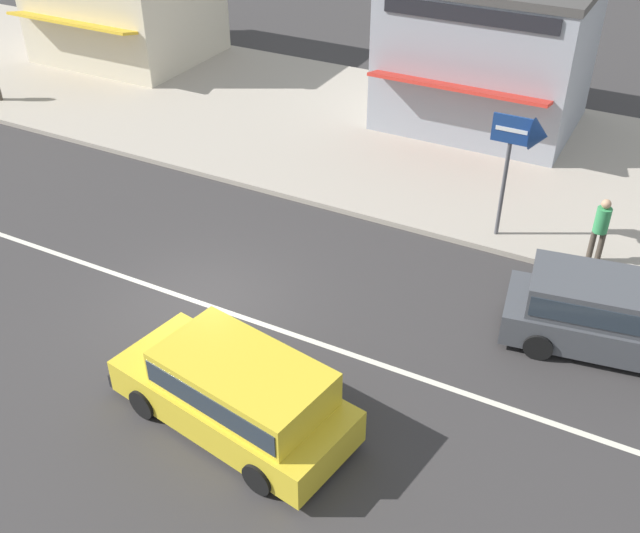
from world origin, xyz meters
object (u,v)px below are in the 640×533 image
object	(u,v)px
shopfront_mid_block	(487,52)
minivan_dark_grey_1	(607,312)
pedestrian_near_clock	(601,226)
minivan_yellow_2	(237,390)
arrow_signboard	(532,140)

from	to	relation	value
shopfront_mid_block	minivan_dark_grey_1	bearing A→B (deg)	-59.29
pedestrian_near_clock	shopfront_mid_block	world-z (taller)	shopfront_mid_block
minivan_yellow_2	pedestrian_near_clock	world-z (taller)	pedestrian_near_clock
minivan_dark_grey_1	arrow_signboard	world-z (taller)	arrow_signboard
minivan_yellow_2	arrow_signboard	size ratio (longest dim) A/B	1.53
arrow_signboard	pedestrian_near_clock	size ratio (longest dim) A/B	1.92
minivan_dark_grey_1	arrow_signboard	size ratio (longest dim) A/B	1.41
minivan_dark_grey_1	minivan_yellow_2	distance (m)	7.66
minivan_dark_grey_1	arrow_signboard	distance (m)	4.45
pedestrian_near_clock	arrow_signboard	bearing A→B (deg)	176.75
arrow_signboard	shopfront_mid_block	size ratio (longest dim) A/B	0.53
minivan_dark_grey_1	shopfront_mid_block	size ratio (longest dim) A/B	0.74
minivan_yellow_2	shopfront_mid_block	size ratio (longest dim) A/B	0.81
minivan_dark_grey_1	pedestrian_near_clock	xyz separation A→B (m)	(-0.70, 2.87, 0.29)
minivan_dark_grey_1	shopfront_mid_block	distance (m)	11.31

